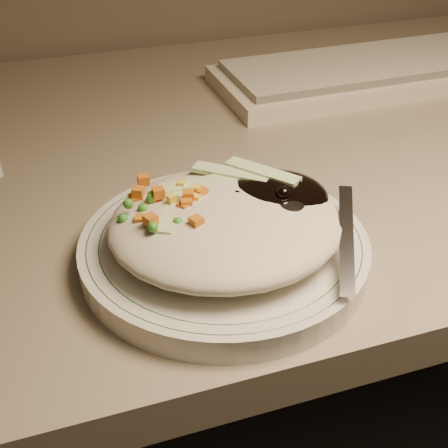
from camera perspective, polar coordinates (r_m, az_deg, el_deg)
name	(u,v)px	position (r m, az deg, el deg)	size (l,w,h in m)	color
desk	(220,275)	(0.84, -0.35, -4.66)	(1.40, 0.70, 0.74)	#7D705B
plate	(224,250)	(0.52, 0.00, -2.36)	(0.24, 0.24, 0.02)	silver
plate_rim	(224,240)	(0.52, 0.00, -1.47)	(0.23, 0.23, 0.00)	#144723
meal	(229,218)	(0.51, 0.49, 0.57)	(0.21, 0.19, 0.05)	#B4A892
keyboard	(380,70)	(0.92, 14.11, 13.47)	(0.46, 0.17, 0.03)	beige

